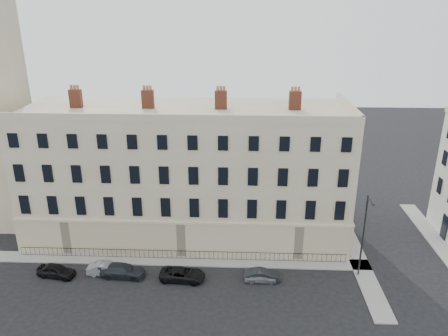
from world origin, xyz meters
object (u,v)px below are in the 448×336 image
at_px(car_d, 182,274).
at_px(streetlamp, 364,233).
at_px(car_e, 260,276).
at_px(car_c, 123,271).
at_px(car_f, 262,275).
at_px(car_a, 56,271).
at_px(car_b, 107,269).

distance_m(car_d, streetlamp, 18.26).
bearing_deg(car_d, car_e, -85.30).
relative_size(car_c, car_f, 1.28).
distance_m(car_c, car_d, 6.07).
distance_m(car_c, car_f, 14.00).
distance_m(car_a, car_b, 4.99).
bearing_deg(car_a, car_f, -79.92).
relative_size(car_f, streetlamp, 0.40).
xyz_separation_m(car_d, car_e, (7.74, 0.10, -0.08)).
height_order(car_a, car_c, car_c).
height_order(car_c, streetlamp, streetlamp).
relative_size(car_a, car_e, 1.21).
distance_m(car_f, streetlamp, 10.74).
distance_m(car_a, streetlamp, 30.78).
xyz_separation_m(car_c, car_f, (14.00, -0.08, -0.08)).
bearing_deg(car_f, car_e, 127.03).
bearing_deg(car_d, car_f, -84.14).
relative_size(car_e, streetlamp, 0.36).
relative_size(car_c, car_e, 1.44).
distance_m(car_e, streetlamp, 10.96).
height_order(car_b, streetlamp, streetlamp).
bearing_deg(car_f, streetlamp, -84.72).
xyz_separation_m(car_a, car_e, (20.49, 0.06, -0.12)).
relative_size(car_a, car_b, 1.00).
bearing_deg(car_c, car_b, 84.18).
relative_size(car_b, car_e, 1.21).
bearing_deg(car_f, car_b, 87.18).
distance_m(car_b, streetlamp, 25.87).
height_order(car_a, car_d, car_a).
bearing_deg(car_e, car_f, -52.18).
relative_size(car_a, car_d, 0.86).
relative_size(car_c, streetlamp, 0.51).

